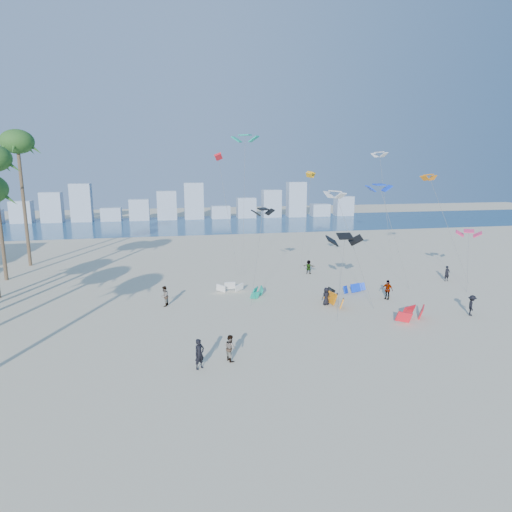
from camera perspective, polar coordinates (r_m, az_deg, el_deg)
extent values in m
plane|color=beige|center=(23.81, 0.49, -18.93)|extent=(220.00, 220.00, 0.00)
plane|color=navy|center=(92.93, -8.64, 4.12)|extent=(220.00, 220.00, 0.00)
imported|color=black|center=(27.17, -7.48, -12.69)|extent=(0.83, 0.78, 1.90)
imported|color=gray|center=(28.08, -3.41, -11.99)|extent=(0.89, 1.00, 1.71)
imported|color=black|center=(39.11, 9.24, -5.27)|extent=(0.88, 0.67, 1.60)
imported|color=gray|center=(42.03, 16.93, -4.26)|extent=(0.98, 1.14, 1.84)
imported|color=black|center=(40.13, 26.57, -5.86)|extent=(1.17, 1.29, 1.73)
imported|color=gray|center=(50.11, 6.96, -1.42)|extent=(1.48, 1.23, 1.59)
imported|color=black|center=(50.83, 23.88, -2.13)|extent=(0.64, 0.44, 1.67)
imported|color=gray|center=(39.11, -11.99, -5.21)|extent=(0.92, 1.05, 1.82)
cylinder|color=#595959|center=(39.90, 0.17, 0.06)|extent=(2.14, 4.73, 8.13)
cylinder|color=#595959|center=(39.85, 12.76, 1.03)|extent=(1.92, 5.27, 9.88)
cylinder|color=#595959|center=(45.59, 17.78, 2.39)|extent=(2.67, 2.58, 10.35)
cylinder|color=#595959|center=(50.25, -3.74, 5.60)|extent=(1.65, 4.86, 13.56)
cylinder|color=#595959|center=(54.28, 6.61, 4.87)|extent=(2.67, 4.89, 11.43)
cylinder|color=#595959|center=(49.08, 26.16, -0.53)|extent=(2.45, 3.73, 5.47)
cylinder|color=#595959|center=(49.61, -1.60, 6.74)|extent=(0.89, 2.85, 15.62)
cylinder|color=#595959|center=(51.26, 24.00, 3.41)|extent=(2.21, 5.52, 11.22)
cylinder|color=#595959|center=(35.82, 11.14, -2.87)|extent=(1.44, 2.48, 6.49)
cylinder|color=#595959|center=(59.62, 16.72, 6.30)|extent=(0.92, 3.51, 13.98)
cylinder|color=brown|center=(53.39, -30.73, 4.02)|extent=(0.40, 0.40, 12.96)
cylinder|color=brown|center=(59.79, -28.27, 5.91)|extent=(0.40, 0.40, 15.00)
ellipsoid|color=#29571E|center=(59.68, -28.98, 13.07)|extent=(3.80, 3.80, 2.85)
cube|color=#9EADBF|center=(107.26, -28.50, 5.13)|extent=(4.40, 3.00, 4.80)
cube|color=#9EADBF|center=(105.52, -25.33, 5.83)|extent=(4.40, 3.00, 6.60)
cube|color=#9EADBF|center=(104.13, -22.04, 6.53)|extent=(4.40, 3.00, 8.40)
cube|color=#9EADBF|center=(103.41, -18.54, 5.25)|extent=(4.40, 3.00, 3.00)
cube|color=#9EADBF|center=(102.73, -15.13, 5.91)|extent=(4.40, 3.00, 4.80)
cube|color=#9EADBF|center=(102.42, -11.67, 6.57)|extent=(4.40, 3.00, 6.60)
cube|color=#9EADBF|center=(102.50, -8.20, 7.20)|extent=(4.40, 3.00, 8.40)
cube|color=#9EADBF|center=(103.27, -4.70, 5.81)|extent=(4.40, 3.00, 3.00)
cube|color=#9EADBF|center=(104.07, -1.30, 6.39)|extent=(4.40, 3.00, 4.80)
cube|color=#9EADBF|center=(105.24, 2.05, 6.93)|extent=(4.40, 3.00, 6.60)
cube|color=#9EADBF|center=(106.77, 5.32, 7.44)|extent=(4.40, 3.00, 8.40)
cube|color=#9EADBF|center=(108.92, 8.44, 6.03)|extent=(4.40, 3.00, 3.00)
cube|color=#9EADBF|center=(111.08, 11.48, 6.50)|extent=(4.40, 3.00, 4.80)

